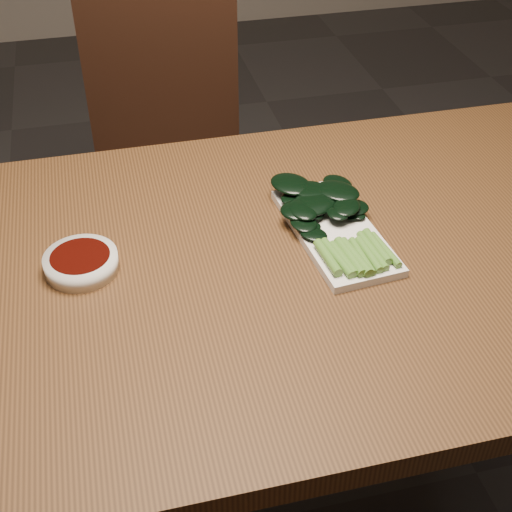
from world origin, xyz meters
The scene contains 5 objects.
table centered at (0.00, 0.00, 0.68)m, with size 1.40×0.80×0.75m.
chair_far centered at (-0.04, 0.75, 0.49)m, with size 0.45×0.45×0.89m.
sauce_bowl centered at (-0.25, 0.04, 0.76)m, with size 0.11×0.11×0.03m.
serving_plate centered at (0.16, 0.03, 0.76)m, with size 0.15×0.28×0.01m.
gai_lan centered at (0.15, 0.07, 0.78)m, with size 0.17×0.30×0.03m.
Camera 1 is at (-0.19, -0.85, 1.45)m, focal length 50.00 mm.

